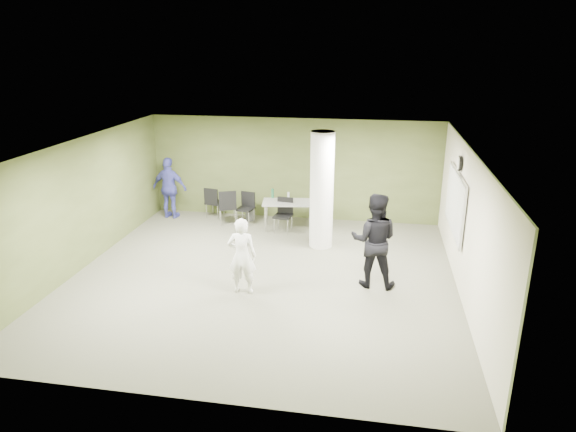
% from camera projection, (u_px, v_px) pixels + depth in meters
% --- Properties ---
extents(floor, '(8.00, 8.00, 0.00)m').
position_uv_depth(floor, '(263.00, 277.00, 10.85)').
color(floor, '#4E4E3E').
rests_on(floor, ground).
extents(ceiling, '(8.00, 8.00, 0.00)m').
position_uv_depth(ceiling, '(261.00, 146.00, 9.94)').
color(ceiling, white).
rests_on(ceiling, wall_back).
extents(wall_back, '(8.00, 2.80, 0.02)m').
position_uv_depth(wall_back, '(294.00, 169.00, 14.13)').
color(wall_back, '#444F25').
rests_on(wall_back, floor).
extents(wall_left, '(0.02, 8.00, 2.80)m').
position_uv_depth(wall_left, '(81.00, 205.00, 11.04)').
color(wall_left, '#444F25').
rests_on(wall_left, floor).
extents(wall_right_cream, '(0.02, 8.00, 2.80)m').
position_uv_depth(wall_right_cream, '(467.00, 226.00, 9.75)').
color(wall_right_cream, beige).
rests_on(wall_right_cream, floor).
extents(column, '(0.56, 0.56, 2.80)m').
position_uv_depth(column, '(322.00, 190.00, 12.10)').
color(column, silver).
rests_on(column, floor).
extents(whiteboard, '(0.05, 2.30, 1.30)m').
position_uv_depth(whiteboard, '(455.00, 203.00, 10.85)').
color(whiteboard, silver).
rests_on(whiteboard, wall_right_cream).
extents(wall_clock, '(0.06, 0.32, 0.32)m').
position_uv_depth(wall_clock, '(459.00, 163.00, 10.57)').
color(wall_clock, black).
rests_on(wall_clock, wall_right_cream).
extents(folding_table, '(1.66, 0.90, 1.00)m').
position_uv_depth(folding_table, '(292.00, 203.00, 13.47)').
color(folding_table, gray).
rests_on(folding_table, floor).
extents(wastebasket, '(0.26, 0.26, 0.30)m').
position_uv_depth(wastebasket, '(250.00, 215.00, 14.31)').
color(wastebasket, '#4C4C4C').
rests_on(wastebasket, floor).
extents(chair_back_left, '(0.52, 0.52, 0.88)m').
position_uv_depth(chair_back_left, '(213.00, 200.00, 14.37)').
color(chair_back_left, black).
rests_on(chair_back_left, floor).
extents(chair_back_right, '(0.63, 0.63, 0.97)m').
position_uv_depth(chair_back_right, '(227.00, 204.00, 13.82)').
color(chair_back_right, black).
rests_on(chair_back_right, floor).
extents(chair_table_left, '(0.50, 0.50, 0.85)m').
position_uv_depth(chair_table_left, '(247.00, 205.00, 13.99)').
color(chair_table_left, black).
rests_on(chair_table_left, floor).
extents(chair_table_right, '(0.49, 0.49, 0.89)m').
position_uv_depth(chair_table_right, '(284.00, 212.00, 13.37)').
color(chair_table_right, black).
rests_on(chair_table_right, floor).
extents(woman_white, '(0.58, 0.40, 1.55)m').
position_uv_depth(woman_white, '(242.00, 256.00, 9.98)').
color(woman_white, white).
rests_on(woman_white, floor).
extents(man_black, '(0.98, 0.78, 1.95)m').
position_uv_depth(man_black, '(374.00, 240.00, 10.22)').
color(man_black, black).
rests_on(man_black, floor).
extents(man_blue, '(1.05, 0.53, 1.72)m').
position_uv_depth(man_blue, '(170.00, 188.00, 14.29)').
color(man_blue, '#4143A1').
rests_on(man_blue, floor).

